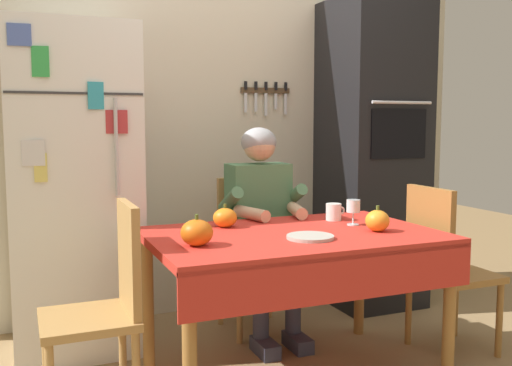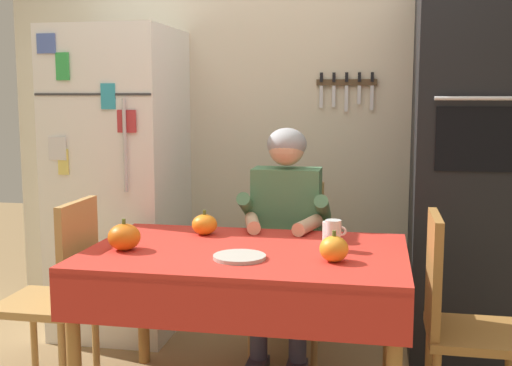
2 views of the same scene
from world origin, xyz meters
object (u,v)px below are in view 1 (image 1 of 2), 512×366
Objects in this scene: dining_table at (295,250)px; pumpkin_small at (377,221)px; pumpkin_large at (197,233)px; seated_person at (263,214)px; pumpkin_medium at (225,218)px; chair_left_side at (106,299)px; serving_tray at (310,237)px; refrigerator at (73,189)px; coffee_mug at (334,212)px; chair_right_side at (443,262)px; wall_oven at (372,154)px; wine_glass at (353,207)px; chair_behind_person at (251,245)px.

dining_table is 0.43m from pumpkin_small.
seated_person is at bearing 48.71° from pumpkin_large.
pumpkin_medium is at bearing 54.86° from pumpkin_large.
chair_left_side is (-0.90, 0.02, -0.14)m from dining_table.
pumpkin_large reaches higher than serving_tray.
refrigerator is 1.94× the size of chair_left_side.
seated_person reaches higher than pumpkin_medium.
chair_left_side is at bearing 173.98° from pumpkin_small.
pumpkin_medium reaches higher than coffee_mug.
pumpkin_medium is (-1.16, 0.29, 0.28)m from chair_right_side.
pumpkin_small is (0.92, -0.02, -0.00)m from pumpkin_large.
chair_right_side reaches higher than dining_table.
coffee_mug is 0.91× the size of pumpkin_medium.
dining_table is 1.51× the size of chair_left_side.
chair_right_side is 1.23m from pumpkin_medium.
wall_oven is at bearing 57.71° from pumpkin_small.
refrigerator is 14.53× the size of pumpkin_medium.
pumpkin_large is at bearing -16.52° from chair_left_side.
refrigerator is at bearing 137.09° from dining_table.
serving_tray is at bearing -57.80° from pumpkin_medium.
pumpkin_large is 1.16× the size of pumpkin_medium.
wall_oven is at bearing 51.38° from wine_glass.
pumpkin_small is at bearing -122.29° from wall_oven.
wine_glass is (0.29, -0.71, 0.32)m from chair_behind_person.
pumpkin_small is (-0.51, -0.10, 0.28)m from chair_right_side.
chair_behind_person is 6.91× the size of wine_glass.
chair_left_side is at bearing -157.90° from pumpkin_medium.
pumpkin_medium is at bearing 22.10° from chair_left_side.
chair_left_side is (-1.80, 0.03, 0.00)m from chair_right_side.
dining_table is 6.35× the size of serving_tray.
chair_behind_person is at bearing 85.10° from serving_tray.
seated_person is 9.67× the size of pumpkin_small.
chair_left_side reaches higher than pumpkin_large.
dining_table is at bearing -168.03° from wine_glass.
pumpkin_medium is at bearing -41.15° from refrigerator.
refrigerator is 2.09m from chair_right_side.
wine_glass reaches higher than pumpkin_medium.
refrigerator is 0.86× the size of wall_oven.
wine_glass is at bearing 10.70° from pumpkin_large.
chair_behind_person is 1.11m from pumpkin_large.
chair_behind_person is at bearing 135.36° from chair_right_side.
pumpkin_large is at bearing -125.14° from pumpkin_medium.
chair_left_side is at bearing 169.64° from serving_tray.
chair_behind_person is at bearing 108.74° from pumpkin_small.
pumpkin_medium is at bearing -124.25° from chair_behind_person.
chair_behind_person is at bearing -4.98° from refrigerator.
chair_left_side is 0.49m from pumpkin_large.
coffee_mug is at bearing -52.46° from seated_person.
chair_left_side is 6.91× the size of wine_glass.
pumpkin_small is at bearing -168.48° from chair_right_side.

